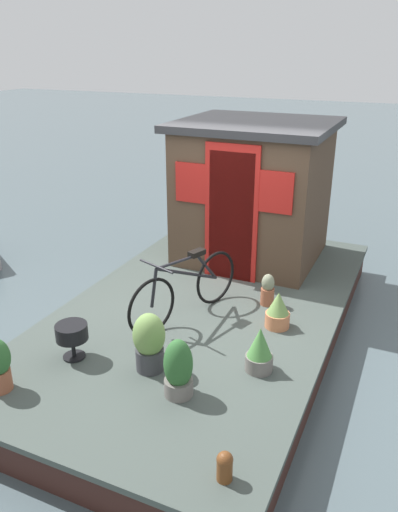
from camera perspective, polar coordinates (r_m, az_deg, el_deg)
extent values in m
plane|color=#4C5B60|center=(6.38, 0.75, -8.84)|extent=(60.00, 60.00, 0.00)
cube|color=#424C47|center=(6.18, 0.77, -5.61)|extent=(5.59, 3.10, 0.06)
cube|color=#381E19|center=(6.28, 0.76, -7.37)|extent=(5.47, 3.04, 0.38)
cube|color=#4C3828|center=(7.30, 6.16, 6.89)|extent=(1.73, 1.88, 1.86)
cube|color=#28282B|center=(7.10, 6.50, 14.52)|extent=(1.93, 2.08, 0.10)
cube|color=maroon|center=(6.52, 3.65, 4.32)|extent=(0.04, 0.60, 1.70)
cube|color=red|center=(6.50, 3.65, 4.73)|extent=(0.03, 0.72, 1.80)
cube|color=red|center=(6.24, 8.62, 7.10)|extent=(0.03, 0.44, 0.52)
cube|color=red|center=(6.62, -0.87, 8.25)|extent=(0.03, 0.44, 0.52)
torus|color=black|center=(5.41, -5.35, -5.76)|extent=(0.63, 0.25, 0.66)
torus|color=black|center=(6.05, 1.90, -2.45)|extent=(0.63, 0.25, 0.66)
cylinder|color=black|center=(5.66, -1.25, -2.00)|extent=(0.91, 0.35, 0.45)
cylinder|color=black|center=(5.47, -2.47, -0.67)|extent=(0.59, 0.23, 0.06)
cylinder|color=black|center=(5.86, 0.86, -1.23)|extent=(0.35, 0.15, 0.41)
cylinder|color=black|center=(5.34, -5.10, -3.64)|extent=(0.12, 0.07, 0.42)
cube|color=black|center=(5.67, -0.25, 0.35)|extent=(0.22, 0.16, 0.06)
cylinder|color=black|center=(5.27, -4.86, -1.16)|extent=(0.19, 0.48, 0.02)
cylinder|color=#38383D|center=(4.98, -5.55, -11.45)|extent=(0.27, 0.27, 0.22)
ellipsoid|color=#70934C|center=(4.83, -5.67, -8.84)|extent=(0.31, 0.31, 0.44)
cylinder|color=#C6754C|center=(5.71, 8.81, -7.12)|extent=(0.27, 0.27, 0.17)
cone|color=#70934C|center=(5.61, 8.94, -5.25)|extent=(0.25, 0.25, 0.25)
cylinder|color=slate|center=(4.99, 6.77, -11.85)|extent=(0.27, 0.27, 0.16)
cone|color=#4C8942|center=(4.87, 6.89, -9.62)|extent=(0.24, 0.24, 0.30)
cylinder|color=#935138|center=(6.15, 7.70, -4.54)|extent=(0.16, 0.16, 0.21)
ellipsoid|color=gray|center=(6.07, 7.79, -3.01)|extent=(0.15, 0.15, 0.22)
cylinder|color=slate|center=(4.66, -2.31, -14.53)|extent=(0.26, 0.26, 0.16)
ellipsoid|color=#2D602D|center=(4.52, -2.36, -12.05)|extent=(0.26, 0.26, 0.48)
cylinder|color=#935138|center=(5.04, -21.58, -12.82)|extent=(0.22, 0.22, 0.21)
cylinder|color=black|center=(5.18, -14.17, -8.30)|extent=(0.32, 0.32, 0.16)
cylinder|color=black|center=(5.27, -13.98, -10.04)|extent=(0.04, 0.04, 0.21)
cylinder|color=black|center=(5.32, -13.88, -10.92)|extent=(0.22, 0.22, 0.02)
cylinder|color=brown|center=(3.93, 2.90, -22.91)|extent=(0.12, 0.12, 0.18)
sphere|color=brown|center=(3.86, 2.93, -21.97)|extent=(0.12, 0.12, 0.12)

